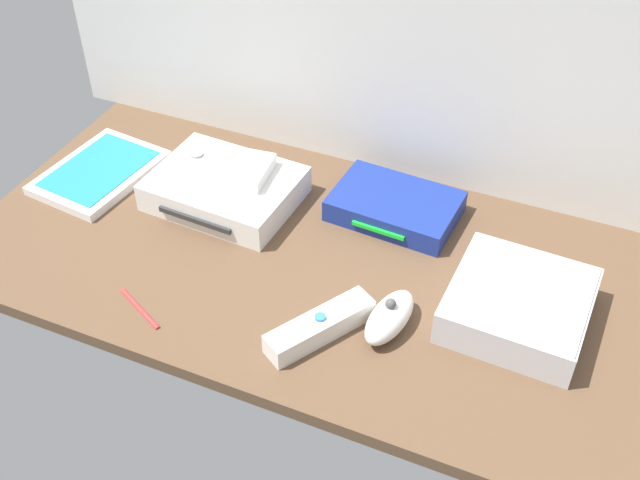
{
  "coord_description": "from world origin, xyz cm",
  "views": [
    {
      "loc": [
        31.38,
        -72.64,
        73.36
      ],
      "look_at": [
        0.0,
        0.0,
        4.0
      ],
      "focal_mm": 43.79,
      "sensor_mm": 36.0,
      "label": 1
    }
  ],
  "objects_px": {
    "game_console": "(225,189)",
    "mini_computer": "(519,305)",
    "remote_nunchuk": "(389,317)",
    "remote_wand": "(320,326)",
    "remote_classic_pad": "(222,165)",
    "network_router": "(395,206)",
    "stylus_pen": "(140,307)",
    "game_case": "(100,172)"
  },
  "relations": [
    {
      "from": "remote_wand",
      "to": "mini_computer",
      "type": "bearing_deg",
      "value": 60.37
    },
    {
      "from": "game_console",
      "to": "remote_classic_pad",
      "type": "bearing_deg",
      "value": 128.93
    },
    {
      "from": "remote_classic_pad",
      "to": "game_console",
      "type": "bearing_deg",
      "value": -60.11
    },
    {
      "from": "game_console",
      "to": "remote_nunchuk",
      "type": "height_order",
      "value": "remote_nunchuk"
    },
    {
      "from": "mini_computer",
      "to": "game_case",
      "type": "relative_size",
      "value": 0.86
    },
    {
      "from": "mini_computer",
      "to": "stylus_pen",
      "type": "relative_size",
      "value": 1.96
    },
    {
      "from": "game_case",
      "to": "network_router",
      "type": "distance_m",
      "value": 0.47
    },
    {
      "from": "game_case",
      "to": "remote_wand",
      "type": "xyz_separation_m",
      "value": [
        0.45,
        -0.17,
        0.01
      ]
    },
    {
      "from": "game_case",
      "to": "remote_nunchuk",
      "type": "distance_m",
      "value": 0.54
    },
    {
      "from": "mini_computer",
      "to": "game_case",
      "type": "distance_m",
      "value": 0.67
    },
    {
      "from": "mini_computer",
      "to": "network_router",
      "type": "height_order",
      "value": "mini_computer"
    },
    {
      "from": "mini_computer",
      "to": "remote_wand",
      "type": "relative_size",
      "value": 1.21
    },
    {
      "from": "remote_classic_pad",
      "to": "mini_computer",
      "type": "bearing_deg",
      "value": -15.93
    },
    {
      "from": "game_console",
      "to": "remote_classic_pad",
      "type": "height_order",
      "value": "remote_classic_pad"
    },
    {
      "from": "network_router",
      "to": "remote_nunchuk",
      "type": "bearing_deg",
      "value": -68.9
    },
    {
      "from": "game_console",
      "to": "stylus_pen",
      "type": "bearing_deg",
      "value": -85.29
    },
    {
      "from": "game_case",
      "to": "remote_nunchuk",
      "type": "relative_size",
      "value": 1.94
    },
    {
      "from": "remote_wand",
      "to": "remote_classic_pad",
      "type": "xyz_separation_m",
      "value": [
        -0.25,
        0.21,
        0.04
      ]
    },
    {
      "from": "game_console",
      "to": "network_router",
      "type": "xyz_separation_m",
      "value": [
        0.25,
        0.07,
        -0.0
      ]
    },
    {
      "from": "remote_classic_pad",
      "to": "stylus_pen",
      "type": "height_order",
      "value": "remote_classic_pad"
    },
    {
      "from": "mini_computer",
      "to": "network_router",
      "type": "xyz_separation_m",
      "value": [
        -0.21,
        0.14,
        -0.01
      ]
    },
    {
      "from": "game_console",
      "to": "game_case",
      "type": "distance_m",
      "value": 0.21
    },
    {
      "from": "mini_computer",
      "to": "stylus_pen",
      "type": "distance_m",
      "value": 0.48
    },
    {
      "from": "mini_computer",
      "to": "network_router",
      "type": "bearing_deg",
      "value": 147.01
    },
    {
      "from": "game_console",
      "to": "remote_nunchuk",
      "type": "distance_m",
      "value": 0.35
    },
    {
      "from": "game_case",
      "to": "remote_classic_pad",
      "type": "height_order",
      "value": "remote_classic_pad"
    },
    {
      "from": "game_console",
      "to": "remote_classic_pad",
      "type": "relative_size",
      "value": 1.44
    },
    {
      "from": "remote_wand",
      "to": "remote_classic_pad",
      "type": "height_order",
      "value": "remote_classic_pad"
    },
    {
      "from": "game_case",
      "to": "stylus_pen",
      "type": "relative_size",
      "value": 2.27
    },
    {
      "from": "network_router",
      "to": "remote_wand",
      "type": "relative_size",
      "value": 1.29
    },
    {
      "from": "remote_nunchuk",
      "to": "remote_classic_pad",
      "type": "distance_m",
      "value": 0.36
    },
    {
      "from": "remote_nunchuk",
      "to": "stylus_pen",
      "type": "relative_size",
      "value": 1.17
    },
    {
      "from": "remote_nunchuk",
      "to": "stylus_pen",
      "type": "height_order",
      "value": "remote_nunchuk"
    },
    {
      "from": "game_case",
      "to": "network_router",
      "type": "bearing_deg",
      "value": 17.94
    },
    {
      "from": "remote_wand",
      "to": "remote_nunchuk",
      "type": "bearing_deg",
      "value": 61.63
    },
    {
      "from": "remote_wand",
      "to": "remote_classic_pad",
      "type": "bearing_deg",
      "value": 171.28
    },
    {
      "from": "game_console",
      "to": "game_case",
      "type": "bearing_deg",
      "value": -170.25
    },
    {
      "from": "mini_computer",
      "to": "remote_classic_pad",
      "type": "relative_size",
      "value": 1.16
    },
    {
      "from": "game_console",
      "to": "mini_computer",
      "type": "bearing_deg",
      "value": -5.55
    },
    {
      "from": "game_case",
      "to": "stylus_pen",
      "type": "bearing_deg",
      "value": -38.83
    },
    {
      "from": "network_router",
      "to": "stylus_pen",
      "type": "xyz_separation_m",
      "value": [
        -0.24,
        -0.31,
        -0.01
      ]
    },
    {
      "from": "game_console",
      "to": "mini_computer",
      "type": "relative_size",
      "value": 1.24
    }
  ]
}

